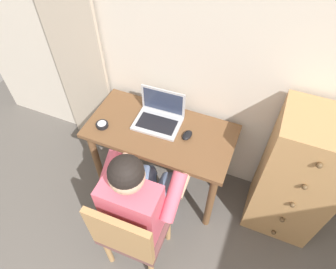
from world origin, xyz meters
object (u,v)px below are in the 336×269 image
(chair, at_px, (131,232))
(laptop, at_px, (159,116))
(computer_mouse, at_px, (187,135))
(desk_clock, at_px, (102,125))
(person_seated, at_px, (141,195))
(desk, at_px, (161,141))
(dresser, at_px, (297,178))

(chair, distance_m, laptop, 0.84)
(computer_mouse, height_order, desk_clock, computer_mouse)
(person_seated, distance_m, laptop, 0.62)
(desk_clock, bearing_deg, laptop, 30.17)
(person_seated, bearing_deg, desk, 98.80)
(laptop, relative_size, computer_mouse, 3.49)
(desk_clock, bearing_deg, person_seated, -37.43)
(chair, xyz_separation_m, computer_mouse, (0.12, 0.70, 0.27))
(chair, relative_size, computer_mouse, 8.70)
(chair, bearing_deg, laptop, 99.27)
(desk, distance_m, dresser, 1.02)
(desk, height_order, chair, chair)
(desk, distance_m, chair, 0.71)
(desk, height_order, computer_mouse, computer_mouse)
(desk, relative_size, computer_mouse, 10.96)
(dresser, height_order, desk_clock, dresser)
(chair, xyz_separation_m, person_seated, (-0.00, 0.18, 0.18))
(dresser, bearing_deg, laptop, 179.47)
(dresser, distance_m, chair, 1.21)
(chair, bearing_deg, computer_mouse, 80.15)
(desk, height_order, person_seated, person_seated)
(dresser, xyz_separation_m, chair, (-0.93, -0.77, -0.09))
(desk, xyz_separation_m, desk_clock, (-0.42, -0.13, 0.14))
(desk_clock, bearing_deg, dresser, 8.18)
(desk, distance_m, computer_mouse, 0.25)
(computer_mouse, bearing_deg, dresser, 13.24)
(chair, bearing_deg, desk_clock, 131.54)
(desk, distance_m, person_seated, 0.52)
(dresser, distance_m, laptop, 1.08)
(chair, relative_size, laptop, 2.50)
(computer_mouse, xyz_separation_m, desk_clock, (-0.62, -0.14, -0.00))
(desk_clock, bearing_deg, desk, 17.48)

